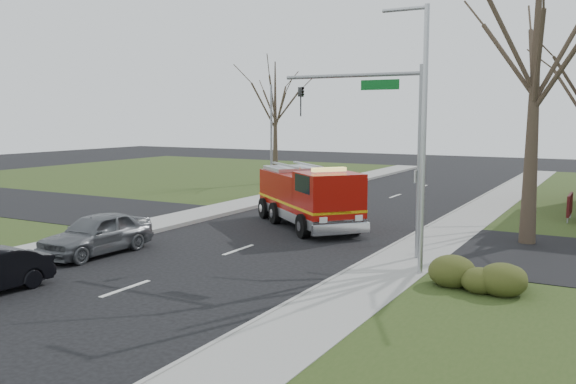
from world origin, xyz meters
The scene contains 12 objects.
ground centered at (0.00, 0.00, 0.00)m, with size 120.00×120.00×0.00m, color black.
sidewalk_right centered at (6.20, 0.00, 0.07)m, with size 2.40×80.00×0.15m, color gray.
sidewalk_left centered at (-6.20, 0.00, 0.07)m, with size 2.40×80.00×0.15m, color gray.
health_center_sign centered at (10.50, 12.50, 0.88)m, with size 0.12×2.00×1.40m.
hedge_corner centered at (9.00, -1.00, 0.58)m, with size 2.80×2.00×0.90m, color #2D3714.
bare_tree_near centered at (9.50, 6.00, 7.41)m, with size 6.00×6.00×12.00m.
bare_tree_left centered at (-10.00, 20.00, 5.56)m, with size 4.50×4.50×9.00m.
traffic_signal_mast centered at (5.21, 1.50, 4.71)m, with size 5.29×0.18×6.80m.
streetlight_pole centered at (7.14, -0.50, 4.55)m, with size 1.48×0.16×8.40m.
utility_pole_far centered at (-6.80, 14.00, 3.50)m, with size 0.14×0.14×7.00m, color gray.
fire_engine centered at (0.08, 5.70, 1.32)m, with size 7.06×6.60×2.91m.
parked_car_maroon centered at (-4.20, -3.08, 0.77)m, with size 1.81×4.50×1.53m, color #585B60.
Camera 1 is at (12.65, -18.93, 5.06)m, focal length 38.00 mm.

